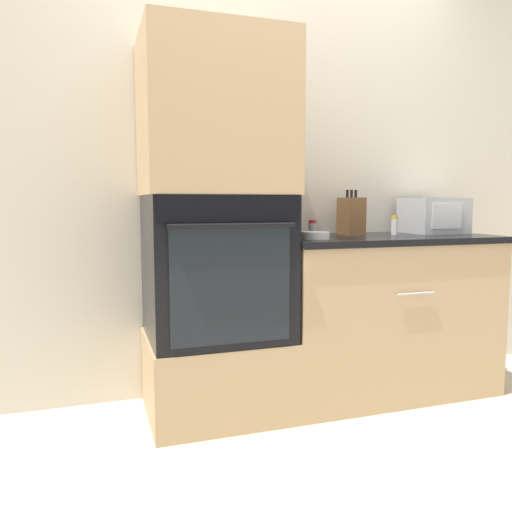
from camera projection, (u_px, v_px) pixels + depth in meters
name	position (u px, v px, depth m)	size (l,w,h in m)	color
ground_plane	(302.00, 426.00, 2.44)	(12.00, 12.00, 0.00)	beige
wall_back	(261.00, 175.00, 2.90)	(8.00, 0.05, 2.50)	beige
oven_cabinet_base	(217.00, 374.00, 2.59)	(0.71, 0.60, 0.41)	tan
wall_oven	(216.00, 266.00, 2.53)	(0.69, 0.64, 0.72)	black
oven_cabinet_upper	(214.00, 117.00, 2.45)	(0.71, 0.60, 0.77)	tan
counter_unit	(381.00, 314.00, 2.87)	(1.26, 0.63, 0.90)	tan
microwave	(434.00, 216.00, 3.04)	(0.33, 0.29, 0.21)	#B2B5BA
knife_block	(351.00, 216.00, 2.90)	(0.11, 0.15, 0.26)	brown
bowl	(315.00, 235.00, 2.55)	(0.15, 0.15, 0.04)	white
condiment_jar_near	(395.00, 225.00, 2.86)	(0.04, 0.04, 0.11)	silver
condiment_jar_mid	(313.00, 228.00, 2.81)	(0.05, 0.05, 0.09)	silver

